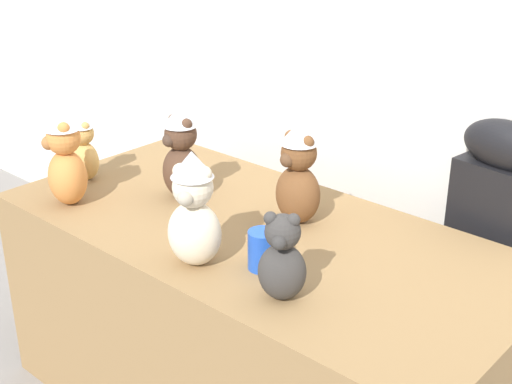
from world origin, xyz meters
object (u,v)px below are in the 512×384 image
at_px(teddy_bear_cream, 194,211).
at_px(teddy_bear_charcoal, 281,260).
at_px(teddy_bear_ginger, 65,158).
at_px(teddy_bear_cocoa, 181,153).
at_px(teddy_bear_honey, 83,147).
at_px(instrument_case, 487,274).
at_px(party_cup_blue, 262,250).
at_px(teddy_bear_chestnut, 298,174).
at_px(display_table, 256,327).

xyz_separation_m(teddy_bear_cream, teddy_bear_charcoal, (0.29, 0.02, -0.05)).
bearing_deg(teddy_bear_ginger, teddy_bear_cream, 25.29).
relative_size(teddy_bear_cocoa, teddy_bear_charcoal, 1.33).
relative_size(teddy_bear_cocoa, teddy_bear_cream, 0.97).
relative_size(teddy_bear_honey, teddy_bear_cocoa, 0.78).
bearing_deg(instrument_case, party_cup_blue, -109.32).
xyz_separation_m(teddy_bear_ginger, teddy_bear_charcoal, (0.89, 0.01, -0.05)).
relative_size(teddy_bear_cream, party_cup_blue, 2.99).
distance_m(teddy_bear_cream, teddy_bear_ginger, 0.60).
xyz_separation_m(teddy_bear_ginger, party_cup_blue, (0.75, 0.10, -0.10)).
relative_size(teddy_bear_chestnut, teddy_bear_cream, 0.99).
bearing_deg(teddy_bear_honey, instrument_case, 34.03).
relative_size(display_table, teddy_bear_charcoal, 6.95).
distance_m(teddy_bear_chestnut, teddy_bear_charcoal, 0.45).
height_order(display_table, teddy_bear_charcoal, teddy_bear_charcoal).
relative_size(display_table, teddy_bear_ginger, 5.10).
bearing_deg(teddy_bear_honey, party_cup_blue, 2.77).
relative_size(teddy_bear_chestnut, teddy_bear_cocoa, 1.03).
xyz_separation_m(teddy_bear_chestnut, teddy_bear_cocoa, (-0.40, -0.11, -0.00)).
bearing_deg(party_cup_blue, teddy_bear_cream, -145.82).
bearing_deg(teddy_bear_cream, teddy_bear_cocoa, 118.10).
bearing_deg(instrument_case, teddy_bear_honey, -145.45).
relative_size(display_table, teddy_bear_cream, 5.03).
distance_m(display_table, party_cup_blue, 0.48).
height_order(teddy_bear_cocoa, teddy_bear_ginger, teddy_bear_ginger).
bearing_deg(teddy_bear_honey, teddy_bear_charcoal, -1.52).
distance_m(teddy_bear_honey, teddy_bear_cocoa, 0.39).
bearing_deg(teddy_bear_cream, teddy_bear_charcoal, -19.82).
bearing_deg(teddy_bear_chestnut, teddy_bear_honey, -156.23).
height_order(teddy_bear_ginger, party_cup_blue, teddy_bear_ginger).
height_order(display_table, teddy_bear_ginger, teddy_bear_ginger).
height_order(display_table, teddy_bear_chestnut, teddy_bear_chestnut).
relative_size(instrument_case, teddy_bear_cream, 3.15).
bearing_deg(party_cup_blue, teddy_bear_cocoa, 160.53).
distance_m(teddy_bear_cocoa, teddy_bear_cream, 0.46).
xyz_separation_m(instrument_case, teddy_bear_honey, (-1.23, -0.64, 0.31)).
xyz_separation_m(teddy_bear_cream, teddy_bear_ginger, (-0.60, 0.01, -0.00)).
bearing_deg(party_cup_blue, teddy_bear_ginger, -172.50).
bearing_deg(teddy_bear_honey, teddy_bear_chestnut, 23.19).
height_order(teddy_bear_chestnut, teddy_bear_cocoa, teddy_bear_chestnut).
relative_size(teddy_bear_cocoa, party_cup_blue, 2.89).
relative_size(teddy_bear_honey, teddy_bear_ginger, 0.76).
bearing_deg(instrument_case, teddy_bear_chestnut, -131.17).
height_order(teddy_bear_chestnut, party_cup_blue, teddy_bear_chestnut).
relative_size(teddy_bear_chestnut, teddy_bear_ginger, 1.01).
bearing_deg(instrument_case, display_table, -127.48).
bearing_deg(teddy_bear_cocoa, teddy_bear_charcoal, -15.22).
bearing_deg(teddy_bear_cream, teddy_bear_chestnut, 60.48).
bearing_deg(instrument_case, teddy_bear_ginger, -137.00).
bearing_deg(display_table, teddy_bear_ginger, -155.16).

